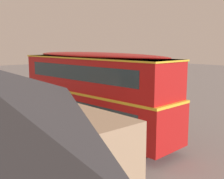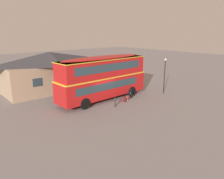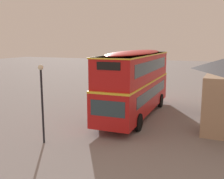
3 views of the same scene
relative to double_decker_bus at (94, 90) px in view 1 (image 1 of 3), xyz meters
name	(u,v)px [view 1 (image 1 of 3)]	position (x,y,z in m)	size (l,w,h in m)	color
ground_plane	(111,136)	(-0.80, -0.57, -2.65)	(120.00, 120.00, 0.00)	gray
double_decker_bus	(94,90)	(0.00, 0.00, 0.00)	(10.75, 2.74, 4.79)	black
touring_bicycle	(94,116)	(2.18, -1.84, -2.27)	(1.69, 0.65, 1.04)	black
backpack_on_ground	(109,120)	(1.11, -2.20, -2.37)	(0.33, 0.36, 0.53)	maroon
water_bottle_green_metal	(89,117)	(3.00, -2.01, -2.52)	(0.07, 0.07, 0.26)	green
water_bottle_clear_plastic	(102,121)	(1.65, -2.09, -2.55)	(0.08, 0.08, 0.21)	silver
street_lamp	(66,76)	(7.12, -2.93, 0.00)	(0.28, 0.28, 4.23)	black
kerb_bollard	(135,121)	(-0.75, -2.71, -2.15)	(0.16, 0.16, 0.97)	#333338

